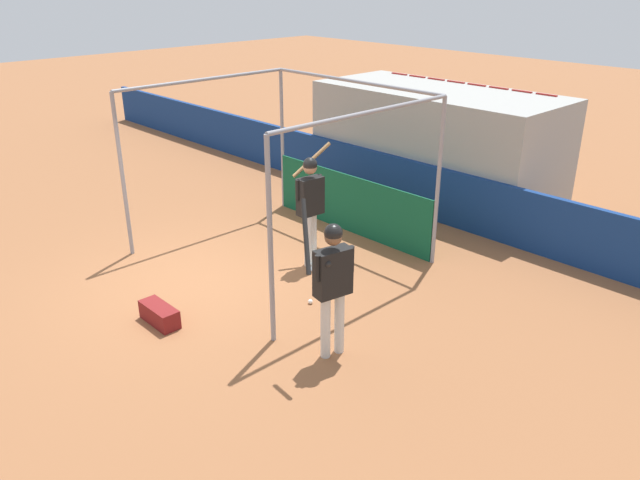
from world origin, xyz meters
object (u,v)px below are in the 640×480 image
object	(u,v)px
player_batter	(310,200)
baseball	(310,302)
player_waiting	(332,277)
equipment_bag	(160,314)

from	to	relation	value
player_batter	baseball	xyz separation A→B (m)	(1.08, -1.01, -1.13)
player_batter	player_waiting	bearing A→B (deg)	-122.39
player_waiting	baseball	distance (m)	1.78
player_waiting	equipment_bag	distance (m)	2.78
player_waiting	baseball	size ratio (longest dim) A/B	29.47
player_batter	equipment_bag	size ratio (longest dim) A/B	2.88
equipment_bag	baseball	xyz separation A→B (m)	(1.09, 1.96, -0.10)
player_waiting	equipment_bag	bearing A→B (deg)	-50.73
player_batter	baseball	bearing A→B (deg)	-128.20
equipment_bag	baseball	size ratio (longest dim) A/B	9.46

